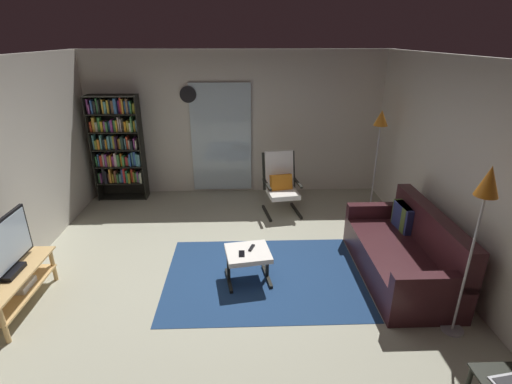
# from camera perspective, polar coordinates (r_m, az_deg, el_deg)

# --- Properties ---
(ground_plane) EXTENTS (7.02, 7.02, 0.00)m
(ground_plane) POSITION_cam_1_polar(r_m,az_deg,el_deg) (4.91, -3.27, -12.45)
(ground_plane) COLOR #A7A68F
(wall_back) EXTENTS (5.60, 0.06, 2.60)m
(wall_back) POSITION_cam_1_polar(r_m,az_deg,el_deg) (7.09, -3.08, 10.11)
(wall_back) COLOR beige
(wall_back) RESTS_ON ground
(wall_right) EXTENTS (0.06, 6.00, 2.60)m
(wall_right) POSITION_cam_1_polar(r_m,az_deg,el_deg) (5.01, 28.96, 2.04)
(wall_right) COLOR beige
(wall_right) RESTS_ON ground
(glass_door_panel) EXTENTS (1.10, 0.01, 2.00)m
(glass_door_panel) POSITION_cam_1_polar(r_m,az_deg,el_deg) (7.10, -5.23, 7.99)
(glass_door_panel) COLOR silver
(area_rug) EXTENTS (2.44, 1.79, 0.01)m
(area_rug) POSITION_cam_1_polar(r_m,az_deg,el_deg) (4.90, 1.19, -12.50)
(area_rug) COLOR navy
(area_rug) RESTS_ON ground
(tv_stand) EXTENTS (0.44, 1.15, 0.45)m
(tv_stand) POSITION_cam_1_polar(r_m,az_deg,el_deg) (5.00, -32.50, -11.66)
(tv_stand) COLOR tan
(tv_stand) RESTS_ON ground
(television) EXTENTS (0.20, 0.96, 0.61)m
(television) POSITION_cam_1_polar(r_m,az_deg,el_deg) (4.79, -33.64, -7.28)
(television) COLOR black
(television) RESTS_ON tv_stand
(bookshelf_near_tv) EXTENTS (0.87, 0.30, 1.88)m
(bookshelf_near_tv) POSITION_cam_1_polar(r_m,az_deg,el_deg) (7.24, -20.00, 6.65)
(bookshelf_near_tv) COLOR black
(bookshelf_near_tv) RESTS_ON ground
(leather_sofa) EXTENTS (0.88, 1.86, 0.87)m
(leather_sofa) POSITION_cam_1_polar(r_m,az_deg,el_deg) (5.11, 21.32, -8.53)
(leather_sofa) COLOR #39191E
(leather_sofa) RESTS_ON ground
(lounge_armchair) EXTENTS (0.66, 0.73, 1.02)m
(lounge_armchair) POSITION_cam_1_polar(r_m,az_deg,el_deg) (6.40, 3.73, 1.58)
(lounge_armchair) COLOR black
(lounge_armchair) RESTS_ON ground
(ottoman) EXTENTS (0.59, 0.56, 0.41)m
(ottoman) POSITION_cam_1_polar(r_m,az_deg,el_deg) (4.65, -1.21, -9.60)
(ottoman) COLOR white
(ottoman) RESTS_ON ground
(tv_remote) EXTENTS (0.09, 0.15, 0.02)m
(tv_remote) POSITION_cam_1_polar(r_m,az_deg,el_deg) (4.66, -0.66, -8.36)
(tv_remote) COLOR black
(tv_remote) RESTS_ON ottoman
(cell_phone) EXTENTS (0.07, 0.14, 0.01)m
(cell_phone) POSITION_cam_1_polar(r_m,az_deg,el_deg) (4.56, -2.16, -9.23)
(cell_phone) COLOR black
(cell_phone) RESTS_ON ottoman
(floor_lamp_by_sofa) EXTENTS (0.22, 0.22, 1.78)m
(floor_lamp_by_sofa) POSITION_cam_1_polar(r_m,az_deg,el_deg) (3.91, 31.05, -0.99)
(floor_lamp_by_sofa) COLOR #A5A5AD
(floor_lamp_by_sofa) RESTS_ON ground
(floor_lamp_by_shelf) EXTENTS (0.23, 0.23, 1.72)m
(floor_lamp_by_shelf) POSITION_cam_1_polar(r_m,az_deg,el_deg) (6.49, 18.12, 9.18)
(floor_lamp_by_shelf) COLOR #A5A5AD
(floor_lamp_by_shelf) RESTS_ON ground
(wall_clock) EXTENTS (0.29, 0.03, 0.29)m
(wall_clock) POSITION_cam_1_polar(r_m,az_deg,el_deg) (6.99, -10.17, 14.20)
(wall_clock) COLOR silver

